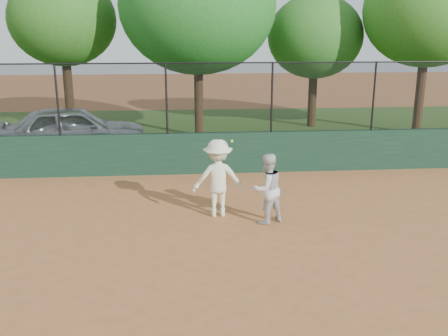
{
  "coord_description": "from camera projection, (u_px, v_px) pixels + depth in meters",
  "views": [
    {
      "loc": [
        -0.08,
        -8.1,
        4.08
      ],
      "look_at": [
        0.8,
        2.2,
        1.2
      ],
      "focal_mm": 40.0,
      "sensor_mm": 36.0,
      "label": 1
    }
  ],
  "objects": [
    {
      "name": "ground",
      "position": [
        190.0,
        267.0,
        8.88
      ],
      "size": [
        80.0,
        80.0,
        0.0
      ],
      "primitive_type": "plane",
      "color": "#AC6637",
      "rests_on": "ground"
    },
    {
      "name": "back_wall",
      "position": [
        185.0,
        154.0,
        14.48
      ],
      "size": [
        26.0,
        0.2,
        1.2
      ],
      "primitive_type": "cube",
      "color": "#1A3B28",
      "rests_on": "ground"
    },
    {
      "name": "grass_strip",
      "position": [
        184.0,
        133.0,
        20.39
      ],
      "size": [
        36.0,
        12.0,
        0.01
      ],
      "primitive_type": "cube",
      "color": "#284C18",
      "rests_on": "ground"
    },
    {
      "name": "parked_car",
      "position": [
        73.0,
        130.0,
        16.7
      ],
      "size": [
        5.16,
        3.01,
        1.65
      ],
      "primitive_type": "imported",
      "rotation": [
        0.0,
        0.0,
        1.8
      ],
      "color": "#B0B6BA",
      "rests_on": "ground"
    },
    {
      "name": "player_second",
      "position": [
        267.0,
        189.0,
        10.73
      ],
      "size": [
        0.93,
        0.86,
        1.54
      ],
      "primitive_type": "imported",
      "rotation": [
        0.0,
        0.0,
        3.62
      ],
      "color": "silver",
      "rests_on": "ground"
    },
    {
      "name": "player_main",
      "position": [
        218.0,
        178.0,
        11.12
      ],
      "size": [
        1.16,
        0.69,
        1.81
      ],
      "color": "#ECF0CB",
      "rests_on": "ground"
    },
    {
      "name": "fence_assembly",
      "position": [
        183.0,
        97.0,
        14.03
      ],
      "size": [
        26.0,
        0.06,
        2.0
      ],
      "color": "black",
      "rests_on": "back_wall"
    },
    {
      "name": "tree_1",
      "position": [
        63.0,
        20.0,
        19.39
      ],
      "size": [
        4.15,
        3.77,
        6.23
      ],
      "color": "#3F2916",
      "rests_on": "ground"
    },
    {
      "name": "tree_2",
      "position": [
        198.0,
        6.0,
        18.44
      ],
      "size": [
        5.87,
        5.33,
        7.46
      ],
      "color": "#452E18",
      "rests_on": "ground"
    },
    {
      "name": "tree_3",
      "position": [
        315.0,
        37.0,
        20.75
      ],
      "size": [
        3.99,
        3.63,
        5.5
      ],
      "color": "#3F2915",
      "rests_on": "ground"
    },
    {
      "name": "tree_4",
      "position": [
        429.0,
        11.0,
        18.99
      ],
      "size": [
        4.97,
        4.52,
        6.92
      ],
      "color": "#492E1A",
      "rests_on": "ground"
    }
  ]
}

